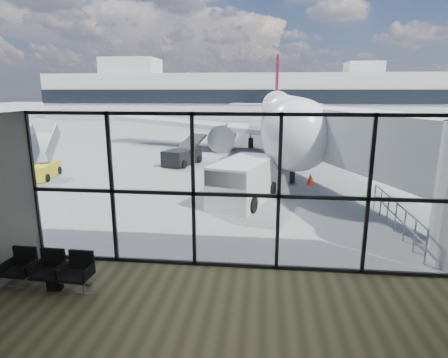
% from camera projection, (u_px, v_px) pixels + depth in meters
% --- Properties ---
extents(ground, '(220.00, 220.00, 0.00)m').
position_uv_depth(ground, '(259.00, 129.00, 49.68)').
color(ground, slate).
rests_on(ground, ground).
extents(lounge_shell, '(12.02, 8.01, 4.51)m').
position_uv_depth(lounge_shell, '(211.00, 251.00, 5.74)').
color(lounge_shell, brown).
rests_on(lounge_shell, ground).
extents(glass_curtain_wall, '(12.10, 0.12, 4.50)m').
position_uv_depth(glass_curtain_wall, '(236.00, 193.00, 10.48)').
color(glass_curtain_wall, white).
rests_on(glass_curtain_wall, ground).
extents(jet_bridge, '(8.00, 16.50, 4.33)m').
position_uv_depth(jet_bridge, '(358.00, 143.00, 16.68)').
color(jet_bridge, '#A1A4A6').
rests_on(jet_bridge, ground).
extents(apron_railing, '(0.06, 5.46, 1.11)m').
position_uv_depth(apron_railing, '(396.00, 213.00, 13.62)').
color(apron_railing, gray).
rests_on(apron_railing, ground).
extents(far_terminal, '(80.00, 12.20, 11.00)m').
position_uv_depth(far_terminal, '(259.00, 95.00, 70.02)').
color(far_terminal, '#B7B6B2').
rests_on(far_terminal, ground).
extents(tree_0, '(4.95, 4.95, 7.12)m').
position_uv_depth(tree_0, '(62.00, 92.00, 84.35)').
color(tree_0, '#382619').
rests_on(tree_0, ground).
extents(tree_1, '(5.61, 5.61, 8.07)m').
position_uv_depth(tree_1, '(88.00, 89.00, 83.57)').
color(tree_1, '#382619').
rests_on(tree_1, ground).
extents(tree_2, '(6.27, 6.27, 9.03)m').
position_uv_depth(tree_2, '(113.00, 87.00, 82.78)').
color(tree_2, '#382619').
rests_on(tree_2, ground).
extents(tree_3, '(4.95, 4.95, 7.12)m').
position_uv_depth(tree_3, '(140.00, 92.00, 82.43)').
color(tree_3, '#382619').
rests_on(tree_3, ground).
extents(tree_4, '(5.61, 5.61, 8.07)m').
position_uv_depth(tree_4, '(166.00, 89.00, 81.65)').
color(tree_4, '#382619').
rests_on(tree_4, ground).
extents(tree_5, '(6.27, 6.27, 9.03)m').
position_uv_depth(tree_5, '(193.00, 86.00, 80.87)').
color(tree_5, '#382619').
rests_on(tree_5, ground).
extents(seating_row, '(2.36, 0.75, 1.05)m').
position_uv_depth(seating_row, '(50.00, 268.00, 9.68)').
color(seating_row, gray).
rests_on(seating_row, ground).
extents(backpack, '(0.40, 0.38, 0.55)m').
position_uv_depth(backpack, '(54.00, 280.00, 9.67)').
color(backpack, black).
rests_on(backpack, ground).
extents(airliner, '(31.44, 36.35, 9.37)m').
position_uv_depth(airliner, '(282.00, 115.00, 33.76)').
color(airliner, silver).
rests_on(airliner, ground).
extents(service_van, '(3.15, 4.81, 1.93)m').
position_uv_depth(service_van, '(243.00, 181.00, 17.22)').
color(service_van, beige).
rests_on(service_van, ground).
extents(belt_loader, '(2.62, 4.37, 1.91)m').
position_uv_depth(belt_loader, '(183.00, 155.00, 26.09)').
color(belt_loader, black).
rests_on(belt_loader, ground).
extents(mobile_stairs, '(2.36, 3.72, 2.44)m').
position_uv_depth(mobile_stairs, '(39.00, 168.00, 22.07)').
color(mobile_stairs, gold).
rests_on(mobile_stairs, ground).
extents(traffic_cone_a, '(0.47, 0.47, 0.66)m').
position_uv_depth(traffic_cone_a, '(239.00, 175.00, 21.40)').
color(traffic_cone_a, '#FF350D').
rests_on(traffic_cone_a, ground).
extents(traffic_cone_b, '(0.43, 0.43, 0.62)m').
position_uv_depth(traffic_cone_b, '(310.00, 179.00, 20.65)').
color(traffic_cone_b, '#FF3A0D').
rests_on(traffic_cone_b, ground).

